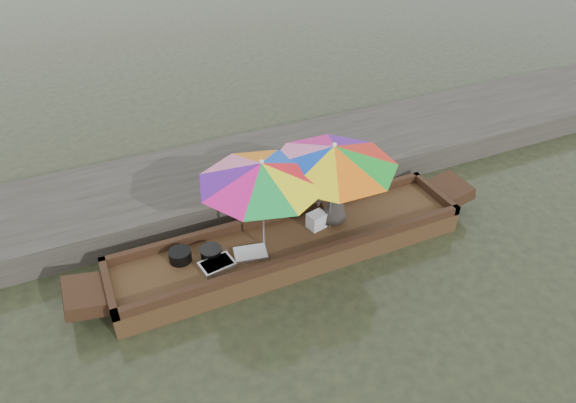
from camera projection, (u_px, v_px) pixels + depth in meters
name	position (u px, v px, depth m)	size (l,w,h in m)	color
water	(291.00, 255.00, 8.26)	(80.00, 80.00, 0.00)	black
dock	(242.00, 175.00, 9.74)	(22.00, 2.20, 0.50)	#2D2B26
boat_hull	(291.00, 247.00, 8.16)	(5.65, 1.20, 0.35)	#412914
cooking_pot	(180.00, 256.00, 7.60)	(0.34, 0.34, 0.18)	black
tray_crayfish	(217.00, 265.00, 7.49)	(0.49, 0.34, 0.09)	silver
tray_scallop	(251.00, 254.00, 7.72)	(0.49, 0.34, 0.06)	silver
charcoal_grill	(211.00, 253.00, 7.67)	(0.31, 0.31, 0.14)	black
supply_bag	(317.00, 220.00, 8.22)	(0.28, 0.22, 0.26)	silver
vendor	(335.00, 194.00, 8.07)	(0.55, 0.36, 1.12)	#302C29
umbrella_bow	(263.00, 206.00, 7.45)	(1.87, 1.87, 1.55)	blue
umbrella_stern	(332.00, 187.00, 7.84)	(1.95, 1.95, 1.55)	#5A14A5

